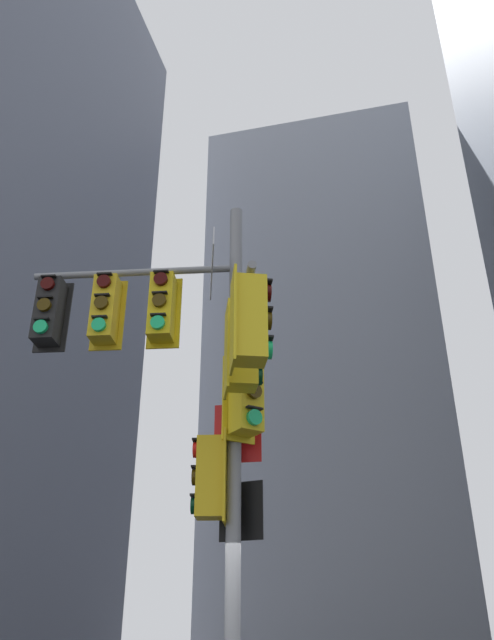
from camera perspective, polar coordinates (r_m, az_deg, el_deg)
name	(u,v)px	position (r m, az deg, el deg)	size (l,w,h in m)	color
building_mid_block	(332,383)	(36.74, 7.69, -5.66)	(12.01, 12.01, 29.11)	#9399A3
signal_pole_assembly	(188,372)	(8.30, -5.38, -4.71)	(3.90, 2.62, 7.39)	gray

